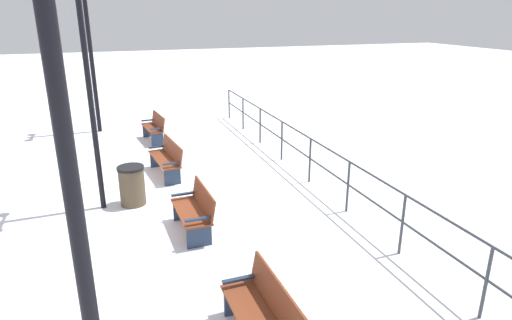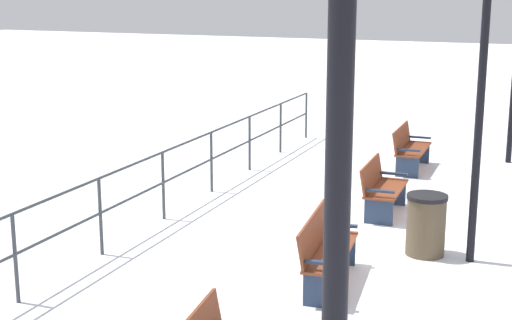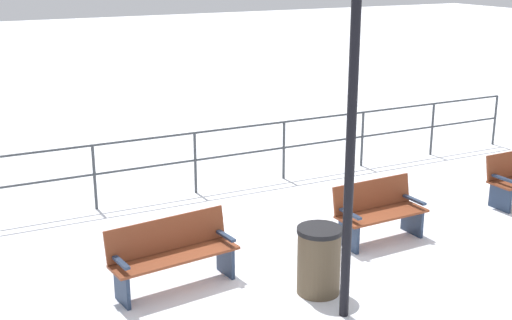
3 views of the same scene
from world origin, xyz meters
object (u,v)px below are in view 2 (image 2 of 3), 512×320
Objects in this scene: bench_second at (325,249)px; lamppost_middle at (484,41)px; lamppost_near at (341,69)px; bench_fourth at (410,148)px; trash_bin at (426,225)px; bench_third at (382,188)px.

bench_second is 3.42m from lamppost_middle.
lamppost_middle is at bearing 90.00° from lamppost_near.
bench_fourth is at bearing 98.96° from lamppost_near.
bench_second is 1.96× the size of trash_bin.
lamppost_middle reaches higher than bench_fourth.
bench_second is 0.37× the size of lamppost_middle.
bench_second is at bearing 107.42° from lamppost_near.
bench_third is at bearing 121.28° from trash_bin.
bench_fourth is 5.16m from trash_bin.
bench_second is 1.21× the size of bench_third.
bench_fourth is 0.31× the size of lamppost_near.
bench_third is 2.01m from trash_bin.
bench_fourth is at bearing 85.47° from bench_second.
bench_third is at bearing 133.83° from lamppost_middle.
bench_third is 0.28× the size of lamppost_near.
bench_fourth is 12.33m from lamppost_near.
lamppost_middle is (1.68, -1.75, 2.60)m from bench_third.
lamppost_middle reaches higher than bench_third.
lamppost_near is at bearing -82.31° from bench_fourth.
bench_second is at bearing -91.35° from bench_third.
bench_fourth is 0.34× the size of lamppost_middle.
trash_bin is at bearing 51.37° from bench_second.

